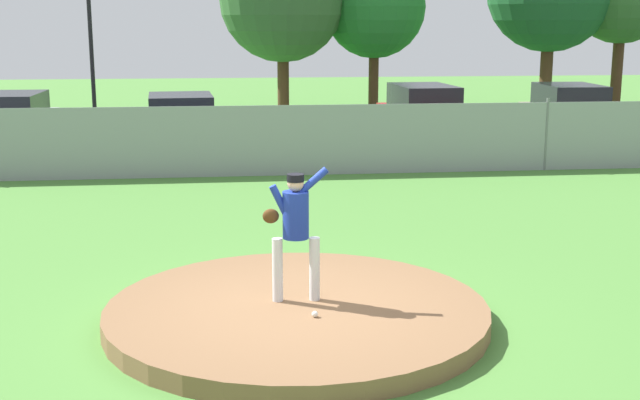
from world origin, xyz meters
TOP-DOWN VIEW (x-y plane):
  - ground_plane at (0.00, 6.00)m, footprint 80.00×80.00m
  - asphalt_strip at (0.00, 14.50)m, footprint 44.00×7.00m
  - pitchers_mound at (0.00, 0.00)m, footprint 4.67×4.67m
  - pitcher_youth at (-0.01, 0.16)m, footprint 0.81×0.32m
  - baseball at (0.17, -0.47)m, footprint 0.07×0.07m
  - chainlink_fence at (0.00, 10.00)m, footprint 35.36×0.07m
  - parked_car_champagne at (9.64, 14.73)m, footprint 2.00×4.38m
  - parked_car_red at (4.96, 14.19)m, footprint 1.97×4.61m
  - parked_car_silver at (-6.75, 14.24)m, footprint 1.93×4.44m
  - parked_car_navy at (-2.04, 14.02)m, footprint 2.19×4.32m
  - traffic_light_near at (-5.17, 18.94)m, footprint 0.28×0.46m
  - tree_broad_right at (4.86, 21.92)m, footprint 3.83×3.83m

SIDE VIEW (x-z plane):
  - ground_plane at x=0.00m, z-range 0.00..0.00m
  - asphalt_strip at x=0.00m, z-range 0.00..0.01m
  - pitchers_mound at x=0.00m, z-range 0.00..0.23m
  - baseball at x=0.17m, z-range 0.23..0.31m
  - parked_car_navy at x=-2.04m, z-range -0.03..1.59m
  - parked_car_silver at x=-6.75m, z-range -0.04..1.65m
  - parked_car_champagne at x=9.64m, z-range -0.05..1.70m
  - chainlink_fence at x=0.00m, z-range -0.05..1.74m
  - parked_car_red at x=4.96m, z-range -0.05..1.77m
  - pitcher_youth at x=-0.01m, z-range 0.38..2.05m
  - traffic_light_near at x=-5.17m, z-range 0.99..6.67m
  - tree_broad_right at x=4.86m, z-range 1.11..7.20m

